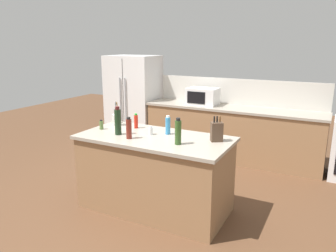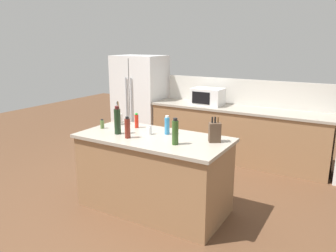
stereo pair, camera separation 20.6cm
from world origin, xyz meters
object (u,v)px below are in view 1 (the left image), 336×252
dish_soap_bottle (168,125)px  salt_shaker (151,131)px  vinegar_bottle (129,129)px  hot_sauce_bottle (136,121)px  honey_jar (116,119)px  knife_block (217,131)px  utensil_crock (117,119)px  olive_oil_bottle (178,132)px  spice_jar_oregano (101,125)px  refrigerator (134,100)px  microwave (203,96)px  wine_bottle (118,121)px

dish_soap_bottle → salt_shaker: 0.22m
vinegar_bottle → hot_sauce_bottle: size_ratio=1.32×
honey_jar → knife_block: bearing=-6.7°
utensil_crock → dish_soap_bottle: bearing=-5.2°
dish_soap_bottle → olive_oil_bottle: size_ratio=0.78×
knife_block → hot_sauce_bottle: knife_block is taller
knife_block → spice_jar_oregano: (-1.49, -0.19, -0.06)m
refrigerator → microwave: size_ratio=3.30×
utensil_crock → dish_soap_bottle: utensil_crock is taller
utensil_crock → spice_jar_oregano: bearing=-100.0°
dish_soap_bottle → vinegar_bottle: bearing=-130.0°
dish_soap_bottle → salt_shaker: size_ratio=2.18×
honey_jar → wine_bottle: wine_bottle is taller
utensil_crock → vinegar_bottle: 0.68m
microwave → salt_shaker: (0.18, -2.15, -0.10)m
utensil_crock → honey_jar: size_ratio=2.71×
honey_jar → salt_shaker: size_ratio=1.11×
refrigerator → honey_jar: size_ratio=15.07×
olive_oil_bottle → microwave: bearing=105.4°
refrigerator → honey_jar: refrigerator is taller
dish_soap_bottle → honey_jar: size_ratio=1.97×
vinegar_bottle → hot_sauce_bottle: bearing=113.1°
vinegar_bottle → hot_sauce_bottle: (-0.19, 0.44, -0.03)m
knife_block → refrigerator: bearing=107.5°
honey_jar → hot_sauce_bottle: 0.43m
olive_oil_bottle → wine_bottle: 0.82m
dish_soap_bottle → olive_oil_bottle: 0.43m
olive_oil_bottle → wine_bottle: (-0.82, 0.02, 0.02)m
dish_soap_bottle → wine_bottle: bearing=-151.0°
dish_soap_bottle → vinegar_bottle: 0.49m
knife_block → dish_soap_bottle: knife_block is taller
salt_shaker → dish_soap_bottle: bearing=32.8°
utensil_crock → olive_oil_bottle: (1.11, -0.39, 0.06)m
utensil_crock → olive_oil_bottle: bearing=-19.2°
microwave → wine_bottle: size_ratio=1.55×
microwave → spice_jar_oregano: (-0.51, -2.22, -0.09)m
salt_shaker → spice_jar_oregano: size_ratio=0.85×
olive_oil_bottle → salt_shaker: 0.51m
knife_block → spice_jar_oregano: knife_block is taller
dish_soap_bottle → spice_jar_oregano: bearing=-167.5°
knife_block → honey_jar: 1.55m
hot_sauce_bottle → salt_shaker: hot_sauce_bottle is taller
olive_oil_bottle → spice_jar_oregano: 1.17m
vinegar_bottle → wine_bottle: wine_bottle is taller
dish_soap_bottle → spice_jar_oregano: dish_soap_bottle is taller
wine_bottle → utensil_crock: bearing=128.4°
salt_shaker → spice_jar_oregano: spice_jar_oregano is taller
vinegar_bottle → olive_oil_bottle: 0.61m
dish_soap_bottle → salt_shaker: bearing=-147.2°
utensil_crock → vinegar_bottle: size_ratio=1.25×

